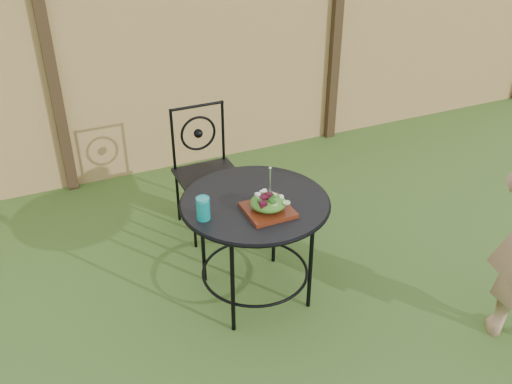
{
  "coord_description": "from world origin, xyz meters",
  "views": [
    {
      "loc": [
        -1.61,
        -2.48,
        2.54
      ],
      "look_at": [
        -0.38,
        0.26,
        0.75
      ],
      "focal_mm": 40.0,
      "sensor_mm": 36.0,
      "label": 1
    }
  ],
  "objects": [
    {
      "name": "fork",
      "position": [
        -0.38,
        0.06,
        0.92
      ],
      "size": [
        0.01,
        0.01,
        0.18
      ],
      "primitive_type": "cylinder",
      "color": "silver",
      "rests_on": "salad"
    },
    {
      "name": "ground",
      "position": [
        0.0,
        0.0,
        0.0
      ],
      "size": [
        60.0,
        60.0,
        0.0
      ],
      "primitive_type": "plane",
      "color": "#254717",
      "rests_on": "ground"
    },
    {
      "name": "drinking_glass",
      "position": [
        -0.76,
        0.15,
        0.79
      ],
      "size": [
        0.08,
        0.08,
        0.14
      ],
      "primitive_type": "cylinder",
      "color": "#0C8B89",
      "rests_on": "patio_table"
    },
    {
      "name": "patio_chair",
      "position": [
        -0.4,
        1.12,
        0.5
      ],
      "size": [
        0.46,
        0.46,
        0.95
      ],
      "color": "black",
      "rests_on": "ground"
    },
    {
      "name": "salad_plate",
      "position": [
        -0.39,
        0.06,
        0.74
      ],
      "size": [
        0.27,
        0.27,
        0.02
      ],
      "primitive_type": "cube",
      "color": "#3D1308",
      "rests_on": "patio_table"
    },
    {
      "name": "patio_table",
      "position": [
        -0.41,
        0.21,
        0.59
      ],
      "size": [
        0.92,
        0.92,
        0.72
      ],
      "color": "black",
      "rests_on": "ground"
    },
    {
      "name": "salad",
      "position": [
        -0.39,
        0.06,
        0.79
      ],
      "size": [
        0.21,
        0.21,
        0.08
      ],
      "primitive_type": "ellipsoid",
      "color": "#235614",
      "rests_on": "salad_plate"
    },
    {
      "name": "fence",
      "position": [
        -0.0,
        2.19,
        0.95
      ],
      "size": [
        8.0,
        0.12,
        1.9
      ],
      "color": "tan",
      "rests_on": "ground"
    }
  ]
}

